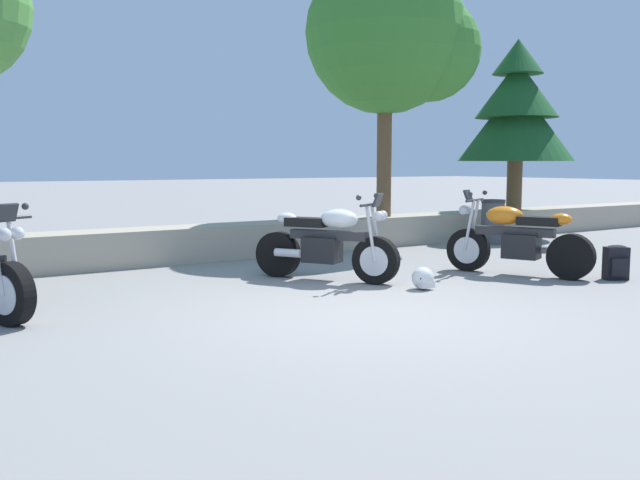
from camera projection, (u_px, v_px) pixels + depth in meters
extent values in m
plane|color=gray|center=(368.00, 314.00, 7.25)|extent=(120.00, 120.00, 0.00)
cube|color=#A89E89|center=(186.00, 244.00, 11.20)|extent=(36.00, 0.80, 0.55)
cylinder|color=black|center=(10.00, 294.00, 6.68)|extent=(0.40, 0.62, 0.62)
cylinder|color=silver|center=(10.00, 294.00, 6.68)|extent=(0.31, 0.42, 0.38)
cylinder|color=#2D2D30|center=(1.00, 219.00, 6.65)|extent=(0.61, 0.32, 0.04)
sphere|color=silver|center=(17.00, 233.00, 6.65)|extent=(0.13, 0.13, 0.13)
sphere|color=silver|center=(4.00, 235.00, 6.53)|extent=(0.13, 0.13, 0.13)
cube|color=#26282D|center=(7.00, 213.00, 6.59)|extent=(0.22, 0.17, 0.18)
cylinder|color=silver|center=(14.00, 255.00, 6.74)|extent=(0.11, 0.17, 0.73)
sphere|color=#2D2D30|center=(25.00, 206.00, 6.91)|extent=(0.07, 0.07, 0.07)
cylinder|color=black|center=(376.00, 260.00, 9.00)|extent=(0.44, 0.60, 0.62)
cylinder|color=black|center=(278.00, 254.00, 9.62)|extent=(0.47, 0.62, 0.62)
cylinder|color=silver|center=(376.00, 260.00, 9.00)|extent=(0.33, 0.41, 0.38)
cube|color=black|center=(322.00, 250.00, 9.32)|extent=(0.52, 0.58, 0.34)
cube|color=#2D2D30|center=(329.00, 235.00, 9.26)|extent=(0.68, 1.02, 0.12)
ellipsoid|color=white|center=(339.00, 219.00, 9.17)|extent=(0.56, 0.62, 0.26)
cube|color=black|center=(307.00, 222.00, 9.38)|extent=(0.51, 0.61, 0.12)
ellipsoid|color=white|center=(287.00, 218.00, 9.51)|extent=(0.33, 0.35, 0.16)
cylinder|color=#2D2D30|center=(371.00, 205.00, 8.96)|extent=(0.59, 0.37, 0.04)
sphere|color=silver|center=(383.00, 215.00, 8.97)|extent=(0.13, 0.13, 0.13)
sphere|color=silver|center=(379.00, 216.00, 8.85)|extent=(0.13, 0.13, 0.13)
cube|color=#26282D|center=(378.00, 200.00, 8.91)|extent=(0.22, 0.18, 0.18)
cylinder|color=silver|center=(288.00, 253.00, 9.37)|extent=(0.29, 0.38, 0.11)
cylinder|color=silver|center=(376.00, 232.00, 9.06)|extent=(0.12, 0.16, 0.73)
cylinder|color=silver|center=(371.00, 233.00, 8.90)|extent=(0.12, 0.16, 0.73)
sphere|color=#2D2D30|center=(376.00, 196.00, 9.23)|extent=(0.07, 0.07, 0.07)
sphere|color=#2D2D30|center=(359.00, 198.00, 8.70)|extent=(0.07, 0.07, 0.07)
cylinder|color=black|center=(468.00, 250.00, 10.13)|extent=(0.38, 0.62, 0.62)
cylinder|color=black|center=(571.00, 257.00, 9.35)|extent=(0.42, 0.64, 0.62)
cylinder|color=silver|center=(468.00, 250.00, 10.13)|extent=(0.30, 0.42, 0.38)
cube|color=black|center=(521.00, 246.00, 9.70)|extent=(0.49, 0.57, 0.34)
cube|color=#2D2D30|center=(515.00, 232.00, 9.74)|extent=(0.57, 1.06, 0.12)
ellipsoid|color=orange|center=(505.00, 215.00, 9.79)|extent=(0.52, 0.61, 0.26)
cube|color=black|center=(539.00, 221.00, 9.54)|extent=(0.46, 0.62, 0.12)
ellipsoid|color=orange|center=(562.00, 219.00, 9.38)|extent=(0.31, 0.35, 0.16)
cylinder|color=#2D2D30|center=(475.00, 200.00, 10.01)|extent=(0.62, 0.30, 0.04)
sphere|color=silver|center=(464.00, 210.00, 10.04)|extent=(0.13, 0.13, 0.13)
sphere|color=silver|center=(467.00, 209.00, 10.16)|extent=(0.13, 0.13, 0.13)
cube|color=#26282D|center=(468.00, 196.00, 10.05)|extent=(0.22, 0.17, 0.18)
cylinder|color=silver|center=(556.00, 251.00, 9.61)|extent=(0.25, 0.39, 0.11)
cylinder|color=silver|center=(469.00, 226.00, 9.99)|extent=(0.11, 0.17, 0.73)
cylinder|color=silver|center=(474.00, 225.00, 10.14)|extent=(0.11, 0.17, 0.73)
sphere|color=#2D2D30|center=(470.00, 194.00, 9.72)|extent=(0.07, 0.07, 0.07)
sphere|color=#2D2D30|center=(485.00, 193.00, 10.23)|extent=(0.07, 0.07, 0.07)
cube|color=black|center=(616.00, 263.00, 9.38)|extent=(0.35, 0.30, 0.44)
cube|color=black|center=(620.00, 268.00, 9.27)|extent=(0.23, 0.16, 0.24)
ellipsoid|color=black|center=(617.00, 248.00, 9.35)|extent=(0.33, 0.29, 0.08)
cube|color=black|center=(618.00, 261.00, 9.48)|extent=(0.06, 0.05, 0.37)
cube|color=black|center=(606.00, 261.00, 9.47)|extent=(0.06, 0.05, 0.37)
sphere|color=silver|center=(423.00, 278.00, 8.65)|extent=(0.28, 0.28, 0.28)
ellipsoid|color=black|center=(427.00, 278.00, 8.58)|extent=(0.23, 0.06, 0.12)
cube|color=silver|center=(427.00, 285.00, 8.59)|extent=(0.20, 0.08, 0.08)
cylinder|color=brown|center=(384.00, 156.00, 13.25)|extent=(0.28, 0.28, 2.30)
sphere|color=#387A2D|center=(385.00, 33.00, 13.00)|extent=(2.99, 2.99, 2.99)
sphere|color=#387A2D|center=(428.00, 49.00, 13.03)|extent=(1.94, 1.94, 1.94)
cylinder|color=brown|center=(515.00, 178.00, 14.97)|extent=(0.32, 0.32, 1.42)
cone|color=#194C23|center=(516.00, 122.00, 14.85)|extent=(2.42, 2.42, 1.66)
cone|color=#194C23|center=(517.00, 89.00, 14.77)|extent=(1.74, 1.74, 1.19)
cone|color=#194C23|center=(518.00, 56.00, 14.70)|extent=(1.07, 1.07, 0.73)
cylinder|color=#4C4C51|center=(493.00, 223.00, 13.57)|extent=(0.44, 0.44, 0.80)
cylinder|color=#2D2D30|center=(493.00, 201.00, 13.53)|extent=(0.46, 0.46, 0.06)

